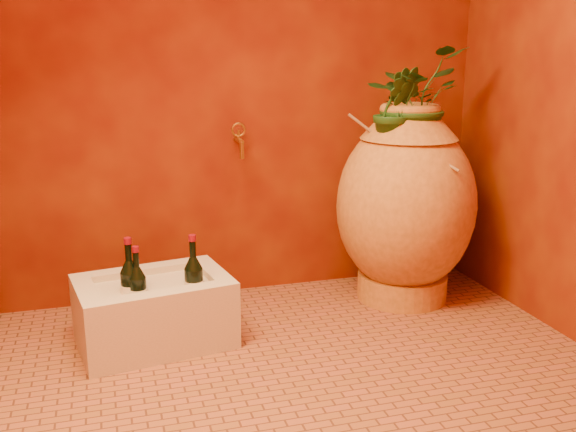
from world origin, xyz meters
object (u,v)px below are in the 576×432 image
object	(u,v)px
wine_bottle_c	(131,288)
wall_tap	(239,139)
stone_basin	(154,312)
wine_bottle_a	(138,292)
wine_bottle_b	(194,284)
amphora	(406,204)

from	to	relation	value
wine_bottle_c	wall_tap	size ratio (longest dim) A/B	1.99
stone_basin	wine_bottle_a	bearing A→B (deg)	-130.82
stone_basin	wine_bottle_b	distance (m)	0.23
wine_bottle_a	wall_tap	size ratio (longest dim) A/B	1.80
wine_bottle_b	wine_bottle_c	bearing A→B (deg)	174.90
wine_bottle_b	wine_bottle_c	world-z (taller)	wine_bottle_c
wall_tap	stone_basin	bearing A→B (deg)	-137.13
stone_basin	wine_bottle_c	size ratio (longest dim) A/B	2.06
wine_bottle_a	wall_tap	world-z (taller)	wall_tap
stone_basin	wine_bottle_c	bearing A→B (deg)	-150.83
stone_basin	wine_bottle_c	distance (m)	0.18
stone_basin	wall_tap	xyz separation A→B (m)	(0.49, 0.45, 0.68)
amphora	wine_bottle_b	bearing A→B (deg)	-166.61
stone_basin	wine_bottle_a	xyz separation A→B (m)	(-0.07, -0.08, 0.13)
amphora	stone_basin	bearing A→B (deg)	-171.61
wine_bottle_b	amphora	bearing A→B (deg)	13.39
amphora	wine_bottle_c	world-z (taller)	amphora
amphora	wine_bottle_a	bearing A→B (deg)	-168.84
wine_bottle_a	wine_bottle_b	xyz separation A→B (m)	(0.23, 0.00, 0.01)
wall_tap	amphora	bearing A→B (deg)	-18.46
wine_bottle_c	wall_tap	world-z (taller)	wall_tap
amphora	stone_basin	distance (m)	1.34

